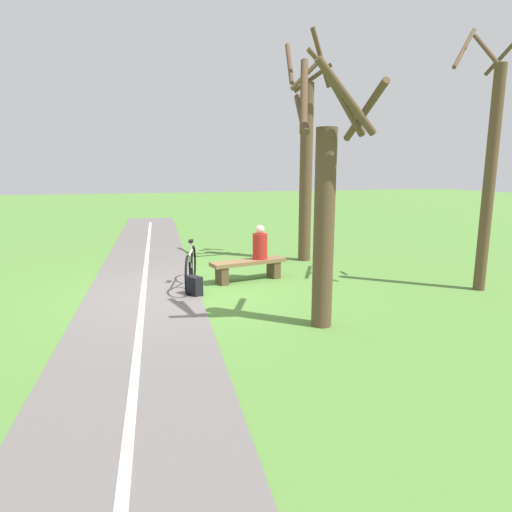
{
  "coord_description": "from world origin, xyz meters",
  "views": [
    {
      "loc": [
        1.19,
        8.01,
        2.28
      ],
      "look_at": [
        -0.77,
        1.89,
        1.02
      ],
      "focal_mm": 30.54,
      "sensor_mm": 36.0,
      "label": 1
    }
  ],
  "objects_px": {
    "person_seated": "(260,244)",
    "tree_by_path": "(489,169)",
    "tree_far_right": "(306,160)",
    "backpack": "(194,286)",
    "tree_mid_field": "(326,208)",
    "bicycle": "(191,268)",
    "bench": "(249,266)"
  },
  "relations": [
    {
      "from": "person_seated",
      "to": "tree_by_path",
      "type": "relative_size",
      "value": 0.15
    },
    {
      "from": "tree_by_path",
      "to": "tree_far_right",
      "type": "xyz_separation_m",
      "value": [
        2.06,
        -3.66,
        0.25
      ]
    },
    {
      "from": "backpack",
      "to": "tree_mid_field",
      "type": "distance_m",
      "value": 3.12
    },
    {
      "from": "tree_mid_field",
      "to": "backpack",
      "type": "bearing_deg",
      "value": -54.8
    },
    {
      "from": "person_seated",
      "to": "bicycle",
      "type": "xyz_separation_m",
      "value": [
        1.52,
        0.22,
        -0.36
      ]
    },
    {
      "from": "person_seated",
      "to": "tree_mid_field",
      "type": "bearing_deg",
      "value": 79.52
    },
    {
      "from": "person_seated",
      "to": "tree_by_path",
      "type": "bearing_deg",
      "value": 140.98
    },
    {
      "from": "bench",
      "to": "backpack",
      "type": "height_order",
      "value": "bench"
    },
    {
      "from": "bicycle",
      "to": "backpack",
      "type": "distance_m",
      "value": 0.64
    },
    {
      "from": "person_seated",
      "to": "bicycle",
      "type": "bearing_deg",
      "value": -1.99
    },
    {
      "from": "bicycle",
      "to": "backpack",
      "type": "relative_size",
      "value": 4.79
    },
    {
      "from": "bench",
      "to": "bicycle",
      "type": "bearing_deg",
      "value": -2.42
    },
    {
      "from": "tree_by_path",
      "to": "tree_mid_field",
      "type": "distance_m",
      "value": 3.96
    },
    {
      "from": "backpack",
      "to": "tree_by_path",
      "type": "distance_m",
      "value": 5.91
    },
    {
      "from": "person_seated",
      "to": "backpack",
      "type": "relative_size",
      "value": 1.99
    },
    {
      "from": "backpack",
      "to": "tree_mid_field",
      "type": "relative_size",
      "value": 0.1
    },
    {
      "from": "person_seated",
      "to": "tree_by_path",
      "type": "distance_m",
      "value": 4.61
    },
    {
      "from": "bicycle",
      "to": "tree_mid_field",
      "type": "distance_m",
      "value": 3.46
    },
    {
      "from": "bicycle",
      "to": "tree_mid_field",
      "type": "xyz_separation_m",
      "value": [
        -1.51,
        2.8,
        1.37
      ]
    },
    {
      "from": "tree_by_path",
      "to": "tree_mid_field",
      "type": "bearing_deg",
      "value": 13.75
    },
    {
      "from": "tree_by_path",
      "to": "bench",
      "type": "bearing_deg",
      "value": -26.58
    },
    {
      "from": "backpack",
      "to": "person_seated",
      "type": "bearing_deg",
      "value": -152.1
    },
    {
      "from": "tree_mid_field",
      "to": "bench",
      "type": "bearing_deg",
      "value": -85.02
    },
    {
      "from": "person_seated",
      "to": "tree_by_path",
      "type": "height_order",
      "value": "tree_by_path"
    },
    {
      "from": "bicycle",
      "to": "tree_far_right",
      "type": "xyz_separation_m",
      "value": [
        -3.26,
        -1.79,
        2.16
      ]
    },
    {
      "from": "tree_by_path",
      "to": "tree_far_right",
      "type": "height_order",
      "value": "tree_far_right"
    },
    {
      "from": "bicycle",
      "to": "tree_far_right",
      "type": "distance_m",
      "value": 4.3
    },
    {
      "from": "bench",
      "to": "bicycle",
      "type": "height_order",
      "value": "bicycle"
    },
    {
      "from": "bicycle",
      "to": "tree_far_right",
      "type": "relative_size",
      "value": 0.32
    },
    {
      "from": "backpack",
      "to": "bicycle",
      "type": "bearing_deg",
      "value": -94.01
    },
    {
      "from": "bench",
      "to": "person_seated",
      "type": "xyz_separation_m",
      "value": [
        -0.27,
        -0.05,
        0.45
      ]
    },
    {
      "from": "person_seated",
      "to": "bench",
      "type": "bearing_deg",
      "value": -0.0
    }
  ]
}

